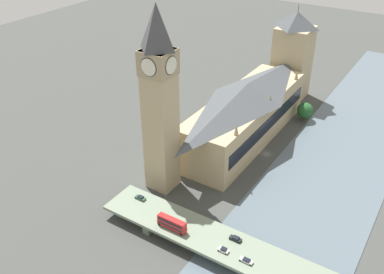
# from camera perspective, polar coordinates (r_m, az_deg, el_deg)

# --- Properties ---
(ground_plane) EXTENTS (600.00, 600.00, 0.00)m
(ground_plane) POSITION_cam_1_polar(r_m,az_deg,el_deg) (213.98, 9.86, -2.20)
(ground_plane) COLOR #424442
(river_water) EXTENTS (50.47, 360.00, 0.30)m
(river_water) POSITION_cam_1_polar(r_m,az_deg,el_deg) (206.67, 17.79, -4.64)
(river_water) COLOR slate
(river_water) RESTS_ON ground_plane
(parliament_hall) EXTENTS (26.49, 92.28, 30.91)m
(parliament_hall) POSITION_cam_1_polar(r_m,az_deg,el_deg) (218.08, 7.24, 3.38)
(parliament_hall) COLOR tan
(parliament_hall) RESTS_ON ground_plane
(clock_tower) EXTENTS (12.29, 12.29, 79.35)m
(clock_tower) POSITION_cam_1_polar(r_m,az_deg,el_deg) (168.58, -4.34, 5.19)
(clock_tower) COLOR tan
(clock_tower) RESTS_ON ground_plane
(victoria_tower) EXTENTS (19.66, 19.66, 56.35)m
(victoria_tower) POSITION_cam_1_polar(r_m,az_deg,el_deg) (265.08, 13.25, 10.46)
(victoria_tower) COLOR tan
(victoria_tower) RESTS_ON ground_plane
(road_bridge) EXTENTS (132.94, 16.70, 5.61)m
(road_bridge) POSITION_cam_1_polar(r_m,az_deg,el_deg) (152.11, 10.04, -16.46)
(road_bridge) COLOR #5D6A59
(road_bridge) RESTS_ON ground_plane
(double_decker_bus_lead) EXTENTS (11.77, 2.57, 4.66)m
(double_decker_bus_lead) POSITION_cam_1_polar(r_m,az_deg,el_deg) (159.24, -2.70, -11.40)
(double_decker_bus_lead) COLOR red
(double_decker_bus_lead) RESTS_ON road_bridge
(car_northbound_lead) EXTENTS (4.45, 1.90, 1.48)m
(car_northbound_lead) POSITION_cam_1_polar(r_m,az_deg,el_deg) (156.76, 5.83, -13.32)
(car_northbound_lead) COLOR black
(car_northbound_lead) RESTS_ON road_bridge
(car_northbound_mid) EXTENTS (3.83, 1.94, 1.47)m
(car_northbound_mid) POSITION_cam_1_polar(r_m,az_deg,el_deg) (152.55, 4.22, -14.78)
(car_northbound_mid) COLOR silver
(car_northbound_mid) RESTS_ON road_bridge
(car_northbound_tail) EXTENTS (4.73, 1.81, 1.32)m
(car_northbound_tail) POSITION_cam_1_polar(r_m,az_deg,el_deg) (150.04, 7.24, -16.02)
(car_northbound_tail) COLOR silver
(car_northbound_tail) RESTS_ON road_bridge
(car_southbound_mid) EXTENTS (4.53, 1.91, 1.42)m
(car_southbound_mid) POSITION_cam_1_polar(r_m,az_deg,el_deg) (174.35, -6.90, -8.04)
(car_southbound_mid) COLOR #2D5638
(car_southbound_mid) RESTS_ON road_bridge
(tree_embankment_near) EXTENTS (7.25, 7.25, 9.14)m
(tree_embankment_near) POSITION_cam_1_polar(r_m,az_deg,el_deg) (245.67, 14.90, 3.27)
(tree_embankment_near) COLOR brown
(tree_embankment_near) RESTS_ON ground_plane
(tree_embankment_mid) EXTENTS (8.93, 8.93, 10.53)m
(tree_embankment_mid) POSITION_cam_1_polar(r_m,az_deg,el_deg) (245.75, 14.83, 3.44)
(tree_embankment_mid) COLOR brown
(tree_embankment_mid) RESTS_ON ground_plane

